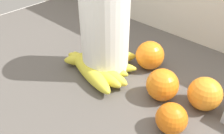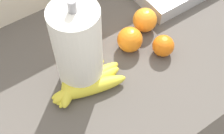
{
  "view_description": "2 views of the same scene",
  "coord_description": "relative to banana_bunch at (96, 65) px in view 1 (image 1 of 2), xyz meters",
  "views": [
    {
      "loc": [
        0.15,
        -0.39,
        1.31
      ],
      "look_at": [
        -0.2,
        -0.02,
        0.94
      ],
      "focal_mm": 39.24,
      "sensor_mm": 36.0,
      "label": 1
    },
    {
      "loc": [
        -0.45,
        -0.45,
        1.63
      ],
      "look_at": [
        -0.18,
        -0.06,
        0.96
      ],
      "focal_mm": 48.94,
      "sensor_mm": 36.0,
      "label": 2
    }
  ],
  "objects": [
    {
      "name": "orange_front",
      "position": [
        0.28,
        0.07,
        0.02
      ],
      "size": [
        0.08,
        0.08,
        0.08
      ],
      "primitive_type": "sphere",
      "color": "orange",
      "rests_on": "counter"
    },
    {
      "name": "paper_towel_roll",
      "position": [
        0.01,
        0.02,
        0.11
      ],
      "size": [
        0.12,
        0.12,
        0.29
      ],
      "color": "white",
      "rests_on": "counter"
    },
    {
      "name": "wall_back",
      "position": [
        0.26,
        0.37,
        -0.27
      ],
      "size": [
        2.04,
        0.06,
        1.3
      ],
      "primitive_type": "cube",
      "color": "silver",
      "rests_on": "ground"
    },
    {
      "name": "banana_bunch",
      "position": [
        0.0,
        0.0,
        0.0
      ],
      "size": [
        0.22,
        0.2,
        0.04
      ],
      "color": "yellow",
      "rests_on": "counter"
    },
    {
      "name": "orange_right",
      "position": [
        0.26,
        -0.04,
        0.01
      ],
      "size": [
        0.07,
        0.07,
        0.07
      ],
      "primitive_type": "sphere",
      "color": "orange",
      "rests_on": "counter"
    },
    {
      "name": "orange_far_right",
      "position": [
        0.19,
        0.03,
        0.02
      ],
      "size": [
        0.08,
        0.08,
        0.08
      ],
      "primitive_type": "sphere",
      "color": "orange",
      "rests_on": "counter"
    },
    {
      "name": "orange_center",
      "position": [
        0.09,
        0.12,
        0.02
      ],
      "size": [
        0.08,
        0.08,
        0.08
      ],
      "primitive_type": "sphere",
      "color": "orange",
      "rests_on": "counter"
    }
  ]
}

